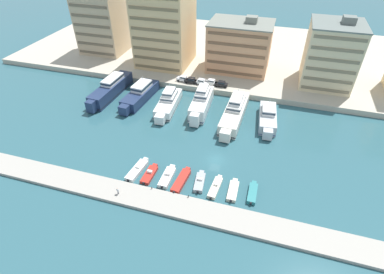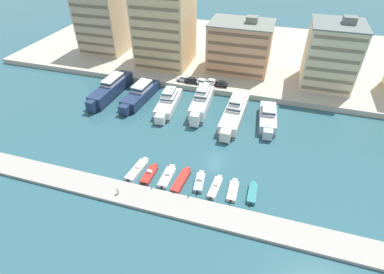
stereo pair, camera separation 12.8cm
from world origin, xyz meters
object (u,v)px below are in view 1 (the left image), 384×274
(motorboat_cream_center_right, at_px, (215,187))
(pedestrian_near_edge, at_px, (118,191))
(yacht_silver_center_right, at_px, (268,117))
(car_white_center_left, at_px, (211,82))
(car_white_mid_left, at_px, (201,82))
(motorboat_white_mid_left, at_px, (167,177))
(car_black_center, at_px, (221,84))
(motorboat_grey_center, at_px, (200,182))
(yacht_ivory_center, at_px, (235,111))
(motorboat_red_center_left, at_px, (181,181))
(motorboat_cream_mid_right, at_px, (233,190))
(car_white_far_left, at_px, (183,78))
(motorboat_white_far_left, at_px, (137,170))
(car_black_left, at_px, (191,80))
(motorboat_red_left, at_px, (150,174))
(motorboat_teal_right, at_px, (252,193))
(yacht_navy_far_left, at_px, (111,89))
(yacht_white_mid_left, at_px, (168,102))
(yacht_navy_left, at_px, (140,94))
(yacht_white_center_left, at_px, (201,102))

(motorboat_cream_center_right, distance_m, pedestrian_near_edge, 20.21)
(yacht_silver_center_right, relative_size, car_white_center_left, 3.87)
(car_white_mid_left, bearing_deg, motorboat_white_mid_left, -84.87)
(car_white_center_left, height_order, car_black_center, same)
(motorboat_white_mid_left, bearing_deg, motorboat_grey_center, 4.30)
(yacht_ivory_center, xyz_separation_m, yacht_silver_center_right, (9.11, 0.33, -0.44))
(motorboat_red_center_left, xyz_separation_m, motorboat_cream_mid_right, (11.21, 0.54, -0.15))
(yacht_silver_center_right, bearing_deg, motorboat_cream_center_right, -106.10)
(car_white_far_left, bearing_deg, motorboat_white_far_left, -86.20)
(motorboat_white_far_left, distance_m, motorboat_cream_center_right, 18.03)
(motorboat_cream_mid_right, bearing_deg, car_black_left, 117.80)
(motorboat_red_left, bearing_deg, motorboat_teal_right, 2.63)
(motorboat_red_left, xyz_separation_m, motorboat_white_mid_left, (4.05, 0.39, 0.05))
(yacht_navy_far_left, distance_m, motorboat_cream_mid_right, 52.89)
(yacht_navy_far_left, distance_m, motorboat_grey_center, 46.76)
(yacht_navy_far_left, bearing_deg, car_black_left, 28.36)
(motorboat_white_far_left, height_order, car_white_center_left, car_white_center_left)
(motorboat_white_mid_left, bearing_deg, yacht_ivory_center, 70.58)
(motorboat_white_far_left, distance_m, pedestrian_near_edge, 7.93)
(yacht_white_mid_left, bearing_deg, pedestrian_near_edge, -86.70)
(yacht_navy_left, height_order, motorboat_white_mid_left, yacht_navy_left)
(motorboat_red_left, bearing_deg, car_white_mid_left, 89.54)
(motorboat_red_center_left, relative_size, motorboat_cream_mid_right, 1.23)
(yacht_silver_center_right, distance_m, motorboat_cream_mid_right, 28.04)
(motorboat_red_center_left, bearing_deg, car_white_mid_left, 99.58)
(motorboat_white_mid_left, relative_size, motorboat_grey_center, 1.11)
(motorboat_teal_right, bearing_deg, motorboat_red_center_left, -176.39)
(motorboat_cream_mid_right, xyz_separation_m, car_black_left, (-21.70, 41.16, 2.32))
(motorboat_teal_right, xyz_separation_m, car_black_left, (-25.68, 40.74, 2.25))
(yacht_navy_far_left, relative_size, car_white_far_left, 5.41)
(yacht_white_mid_left, distance_m, car_white_center_left, 17.50)
(pedestrian_near_edge, bearing_deg, motorboat_red_left, 62.97)
(motorboat_red_left, distance_m, car_white_far_left, 42.67)
(yacht_navy_left, height_order, motorboat_cream_center_right, yacht_navy_left)
(motorboat_red_left, height_order, motorboat_cream_center_right, motorboat_red_left)
(car_white_mid_left, bearing_deg, motorboat_white_far_left, -94.86)
(motorboat_white_mid_left, bearing_deg, yacht_navy_far_left, 135.37)
(motorboat_red_center_left, distance_m, motorboat_grey_center, 3.99)
(yacht_ivory_center, relative_size, motorboat_cream_mid_right, 3.51)
(yacht_white_center_left, xyz_separation_m, motorboat_red_center_left, (3.59, -29.40, -2.05))
(motorboat_teal_right, height_order, car_white_mid_left, car_white_mid_left)
(motorboat_cream_center_right, bearing_deg, car_black_left, 113.51)
(car_white_mid_left, height_order, pedestrian_near_edge, car_white_mid_left)
(car_black_center, bearing_deg, car_white_center_left, 174.54)
(motorboat_white_far_left, distance_m, motorboat_cream_mid_right, 21.76)
(yacht_navy_far_left, height_order, motorboat_white_mid_left, yacht_navy_far_left)
(yacht_navy_far_left, bearing_deg, motorboat_teal_right, -30.72)
(yacht_silver_center_right, bearing_deg, motorboat_red_left, -128.97)
(yacht_ivory_center, bearing_deg, motorboat_white_far_left, -121.66)
(yacht_navy_far_left, height_order, motorboat_grey_center, yacht_navy_far_left)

